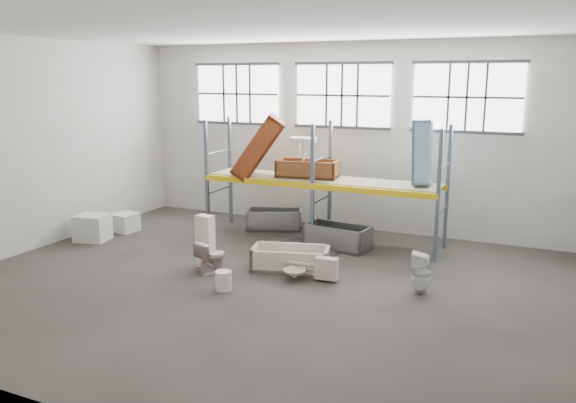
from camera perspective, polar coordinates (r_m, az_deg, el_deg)
The scene contains 33 objects.
floor at distance 11.75m, azimuth -3.10°, elevation -8.36°, with size 12.00×10.00×0.10m, color #4C4640.
ceiling at distance 11.03m, azimuth -3.42°, elevation 17.26°, with size 12.00×10.00×0.10m, color silver.
wall_back at distance 15.71m, azimuth 5.47°, elevation 6.45°, with size 12.00×0.10×5.00m, color #B5B3A7.
wall_front at distance 7.14m, azimuth -22.65°, elevation -1.60°, with size 12.00×0.10×5.00m, color #A9A79D.
wall_left at distance 14.92m, azimuth -24.32°, elevation 5.10°, with size 0.10×10.00×5.00m, color #A3A197.
window_left at distance 16.87m, azimuth -5.06°, elevation 10.61°, with size 2.60×0.04×1.60m, color white.
window_mid at distance 15.53m, azimuth 5.42°, elevation 10.45°, with size 2.60×0.04×1.60m, color white.
window_right at distance 14.78m, azimuth 17.37°, elevation 9.86°, with size 2.60×0.04×1.60m, color white.
rack_upright_la at distance 15.24m, azimuth -8.06°, elevation 2.40°, with size 0.08×0.08×3.00m, color slate.
rack_upright_lb at distance 16.25m, azimuth -5.78°, elevation 3.08°, with size 0.08×0.08×3.00m, color slate.
rack_upright_ma at distance 13.87m, azimuth 2.43°, elevation 1.53°, with size 0.08×0.08×3.00m, color slate.
rack_upright_mb at distance 14.96m, azimuth 4.18°, elevation 2.31°, with size 0.08×0.08×3.00m, color slate.
rack_upright_ra at distance 13.05m, azimuth 14.70°, elevation 0.44°, with size 0.08×0.08×3.00m, color slate.
rack_upright_rb at distance 14.21m, azimuth 15.57°, elevation 1.35°, with size 0.08×0.08×3.00m, color slate.
rack_beam_front at distance 13.87m, azimuth 2.43°, elevation 1.53°, with size 6.00×0.10×0.14m, color yellow.
rack_beam_back at distance 14.96m, azimuth 4.18°, elevation 2.31°, with size 6.00×0.10×0.14m, color yellow.
shelf_deck at distance 14.40m, azimuth 3.34°, elevation 2.25°, with size 5.90×1.10×0.03m, color gray.
wet_patch at distance 14.05m, azimuth 2.06°, elevation -4.62°, with size 1.80×1.80×0.00m, color black.
bathtub_beige at distance 12.47m, azimuth 0.25°, elevation -5.68°, with size 1.66×0.78×0.49m, color beige, non-canonical shape.
cistern_spare at distance 11.76m, azimuth 3.86°, elevation -6.65°, with size 0.46×0.22×0.44m, color beige.
sink_in_tub at distance 11.82m, azimuth 0.65°, elevation -7.13°, with size 0.47×0.47×0.16m, color beige.
toilet_beige at distance 12.37m, azimuth -7.64°, elevation -5.43°, with size 0.39×0.68×0.70m, color beige.
cistern_tall at distance 12.68m, azimuth -8.21°, elevation -3.92°, with size 0.37×0.24×1.15m, color #F2E1CA.
toilet_white at distance 11.38m, azimuth 13.12°, elevation -6.90°, with size 0.37×0.38×0.82m, color white.
steel_tub_left at distance 15.69m, azimuth -1.36°, elevation -1.77°, with size 1.49×0.69×0.55m, color #A5A6AC, non-canonical shape.
steel_tub_right at distance 14.02m, azimuth 4.96°, elevation -3.48°, with size 1.56×0.73×0.57m, color #999A9F, non-canonical shape.
rust_tub_flat at distance 14.50m, azimuth 1.95°, elevation 3.30°, with size 1.53×0.72×0.43m, color brown, non-canonical shape.
rust_tub_tilted at distance 14.86m, azimuth -2.93°, elevation 5.36°, with size 1.77×0.83×0.50m, color #932C0D, non-canonical shape.
sink_on_shelf at distance 14.21m, azimuth 1.54°, elevation 4.24°, with size 0.66×0.51×0.59m, color silver.
blue_tub_upright at distance 13.69m, azimuth 13.21°, elevation 4.87°, with size 1.48×0.69×0.42m, color #80B3D1, non-canonical shape.
bucket at distance 11.40m, azimuth -6.43°, elevation -7.81°, with size 0.32×0.32×0.38m, color silver.
carton_near at distance 15.41m, azimuth -18.88°, elevation -2.47°, with size 0.78×0.67×0.67m, color beige.
carton_far at distance 16.07m, azimuth -15.88°, elevation -2.01°, with size 0.59×0.59×0.49m, color silver.
Camera 1 is at (5.17, -9.70, 4.11)m, focal length 35.76 mm.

